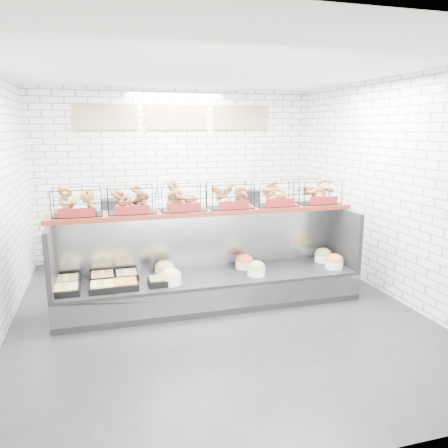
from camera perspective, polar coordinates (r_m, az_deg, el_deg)
name	(u,v)px	position (r m, az deg, el deg)	size (l,w,h in m)	color
ground	(217,311)	(5.76, -0.98, -11.36)	(5.50, 5.50, 0.00)	black
room_shell	(204,149)	(5.86, -2.59, 9.82)	(5.02, 5.51, 3.01)	silver
display_case	(208,279)	(5.94, -2.05, -7.20)	(4.00, 0.90, 1.20)	black
bagel_shelf	(207,199)	(5.85, -2.30, 3.31)	(4.10, 0.50, 0.40)	#521A11
prep_counter	(182,234)	(7.87, -5.56, -1.27)	(4.00, 0.60, 1.20)	#93969B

